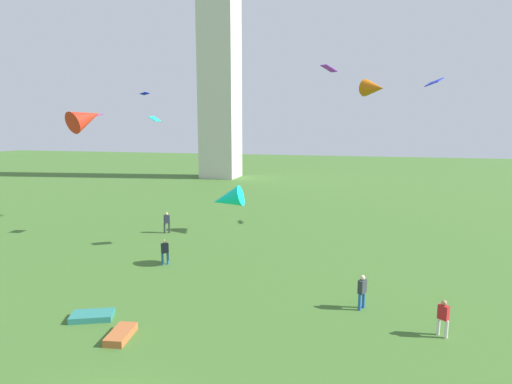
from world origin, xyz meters
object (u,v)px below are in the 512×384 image
(kite_bundle_2, at_px, (121,334))
(person_1, at_px, (165,251))
(kite_flying_0, at_px, (374,88))
(kite_flying_4, at_px, (155,119))
(kite_bundle_1, at_px, (92,316))
(monument_obelisk, at_px, (219,15))
(kite_flying_3, at_px, (99,115))
(kite_flying_5, at_px, (329,68))
(kite_flying_1, at_px, (145,94))
(kite_flying_7, at_px, (227,199))
(kite_flying_2, at_px, (86,118))
(person_2, at_px, (167,221))
(kite_flying_6, at_px, (434,82))
(person_0, at_px, (362,290))
(person_3, at_px, (443,316))

(kite_bundle_2, bearing_deg, person_1, 106.06)
(kite_flying_0, height_order, kite_flying_4, kite_flying_0)
(person_1, bearing_deg, kite_bundle_1, 41.70)
(monument_obelisk, height_order, kite_flying_0, monument_obelisk)
(kite_flying_3, height_order, kite_flying_5, kite_flying_5)
(kite_flying_1, height_order, kite_flying_7, kite_flying_1)
(person_1, relative_size, kite_flying_2, 0.57)
(kite_flying_0, distance_m, kite_flying_2, 20.95)
(kite_bundle_2, bearing_deg, kite_flying_7, 81.84)
(person_2, height_order, kite_bundle_2, person_2)
(kite_flying_0, distance_m, kite_flying_6, 6.89)
(kite_flying_3, distance_m, kite_flying_7, 16.90)
(kite_flying_1, bearing_deg, kite_flying_7, -23.80)
(kite_flying_5, height_order, kite_flying_6, kite_flying_5)
(kite_flying_2, bearing_deg, person_1, -172.21)
(kite_flying_0, xyz_separation_m, kite_flying_6, (4.89, 4.80, 0.79))
(kite_bundle_2, bearing_deg, kite_flying_1, 116.35)
(monument_obelisk, height_order, kite_bundle_2, monument_obelisk)
(kite_flying_3, xyz_separation_m, kite_bundle_1, (10.49, -16.02, -9.61))
(kite_flying_5, bearing_deg, kite_flying_0, 12.95)
(kite_flying_3, bearing_deg, kite_flying_7, -159.69)
(kite_flying_6, relative_size, kite_bundle_1, 0.87)
(kite_flying_0, bearing_deg, kite_bundle_1, -169.67)
(kite_flying_4, bearing_deg, kite_bundle_1, 11.81)
(kite_flying_1, relative_size, kite_flying_7, 0.43)
(kite_flying_4, bearing_deg, person_2, 164.24)
(kite_flying_1, bearing_deg, person_2, -27.42)
(kite_flying_2, xyz_separation_m, kite_flying_3, (-3.96, 6.93, 0.41))
(person_1, bearing_deg, kite_flying_7, 140.51)
(kite_flying_5, bearing_deg, monument_obelisk, 74.62)
(person_1, bearing_deg, kite_flying_4, -109.41)
(kite_flying_1, relative_size, kite_flying_5, 0.79)
(monument_obelisk, bearing_deg, kite_flying_1, -81.76)
(person_2, bearing_deg, person_0, -72.07)
(person_3, bearing_deg, kite_flying_2, -158.92)
(kite_flying_2, xyz_separation_m, kite_bundle_1, (6.53, -9.09, -9.20))
(person_0, xyz_separation_m, kite_flying_2, (-18.49, 4.79, 8.37))
(kite_flying_0, bearing_deg, person_3, -124.63)
(person_2, relative_size, kite_flying_7, 0.81)
(kite_flying_0, bearing_deg, monument_obelisk, 80.10)
(person_3, bearing_deg, person_0, -171.14)
(kite_flying_3, bearing_deg, kite_flying_0, -126.59)
(person_1, distance_m, kite_bundle_1, 7.81)
(kite_flying_4, xyz_separation_m, kite_flying_7, (7.80, -5.54, -5.02))
(person_1, bearing_deg, kite_flying_6, 170.43)
(kite_flying_4, bearing_deg, kite_flying_5, 82.64)
(person_0, xyz_separation_m, kite_flying_3, (-22.45, 11.73, 8.78))
(kite_bundle_1, height_order, kite_bundle_2, kite_bundle_2)
(person_2, bearing_deg, kite_flying_3, 134.24)
(person_3, height_order, kite_flying_4, kite_flying_4)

